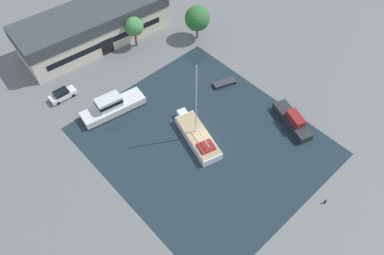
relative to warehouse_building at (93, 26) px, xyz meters
The scene contains 11 objects.
ground_plane 31.52m from the warehouse_building, 92.91° to the right, with size 440.00×440.00×0.00m, color slate.
water_canal 31.52m from the warehouse_building, 92.91° to the right, with size 29.55×33.83×0.01m, color #1E2D38.
warehouse_building is the anchor object (origin of this frame).
quay_tree_near_building 8.01m from the warehouse_building, 53.19° to the right, with size 3.51×3.51×6.10m.
quay_tree_by_water 19.40m from the warehouse_building, 40.04° to the right, with size 4.70×4.70×6.78m.
parked_car 15.59m from the warehouse_building, 144.58° to the right, with size 4.54×1.96×1.73m.
sailboat_moored 30.61m from the warehouse_building, 93.80° to the right, with size 5.62×10.88×14.66m.
motor_cruiser 18.99m from the warehouse_building, 115.71° to the right, with size 10.87×4.75×3.28m.
small_dinghy 26.92m from the warehouse_building, 69.01° to the right, with size 4.30×2.73×0.58m.
cabin_boat 40.03m from the warehouse_building, 74.06° to the right, with size 4.80×8.39×2.46m.
mooring_bollard 50.15m from the warehouse_building, 86.25° to the right, with size 0.26×0.26×0.80m.
Camera 1 is at (-24.27, -23.70, 46.01)m, focal length 35.00 mm.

